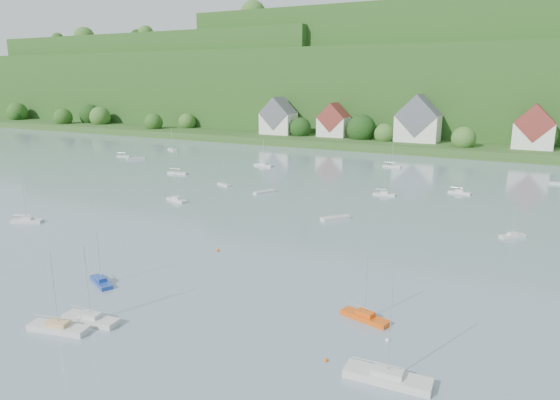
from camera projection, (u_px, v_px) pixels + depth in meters
name	position (u px, v px, depth m)	size (l,w,h in m)	color
far_shore_strip	(411.00, 141.00, 206.09)	(600.00, 60.00, 3.00)	#2B531F
forested_ridge	(445.00, 86.00, 260.03)	(620.00, 181.22, 69.89)	#1F4416
village_building_0	(278.00, 119.00, 217.45)	(14.00, 10.40, 16.00)	silver
village_building_1	(334.00, 123.00, 208.23)	(12.00, 9.36, 14.00)	silver
village_building_2	(418.00, 122.00, 191.42)	(16.00, 11.44, 18.00)	silver
village_building_3	(534.00, 130.00, 172.09)	(13.00, 10.40, 15.50)	silver
near_sailboat_1	(101.00, 281.00, 66.70)	(5.45, 3.71, 7.21)	#1D3C98
near_sailboat_2	(58.00, 327.00, 54.28)	(7.09, 3.33, 9.23)	silver
near_sailboat_3	(91.00, 318.00, 56.24)	(6.96, 2.54, 9.19)	silver
near_sailboat_4	(388.00, 377.00, 45.17)	(7.97, 2.53, 10.65)	silver
near_sailboat_5	(365.00, 316.00, 56.78)	(6.01, 3.06, 7.82)	#DE4F0C
near_sailboat_6	(27.00, 220.00, 95.11)	(5.94, 4.02, 7.85)	silver
mooring_buoy_1	(32.00, 328.00, 55.03)	(0.43, 0.43, 0.43)	silver
mooring_buoy_2	(326.00, 361.00, 48.56)	(0.40, 0.40, 0.40)	#EE6206
mooring_buoy_3	(218.00, 251.00, 79.51)	(0.50, 0.50, 0.50)	#EE6206
mooring_buoy_4	(387.00, 341.00, 52.25)	(0.45, 0.45, 0.45)	silver
far_sailboat_cluster	(344.00, 181.00, 132.24)	(185.29, 67.86, 8.71)	silver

